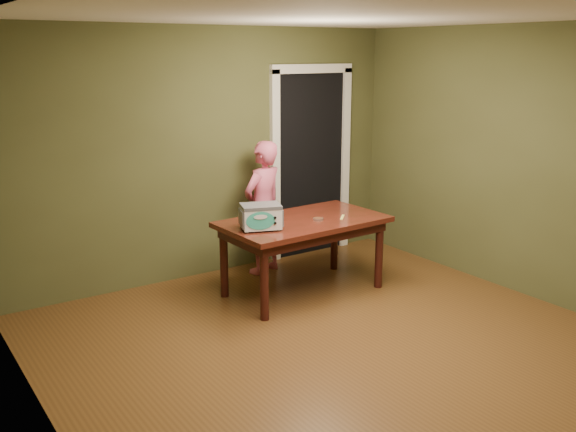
{
  "coord_description": "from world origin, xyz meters",
  "views": [
    {
      "loc": [
        -3.04,
        -3.47,
        2.35
      ],
      "look_at": [
        -0.02,
        1.0,
        0.95
      ],
      "focal_mm": 40.0,
      "sensor_mm": 36.0,
      "label": 1
    }
  ],
  "objects": [
    {
      "name": "dining_table",
      "position": [
        0.46,
        1.45,
        0.65
      ],
      "size": [
        1.63,
        0.96,
        0.75
      ],
      "rotation": [
        0.0,
        0.0,
        0.04
      ],
      "color": "#3A170D",
      "rests_on": "floor"
    },
    {
      "name": "doorway",
      "position": [
        1.3,
        2.78,
        1.06
      ],
      "size": [
        1.1,
        0.66,
        2.25
      ],
      "color": "black",
      "rests_on": "ground"
    },
    {
      "name": "spatula",
      "position": [
        0.82,
        1.29,
        0.75
      ],
      "size": [
        0.14,
        0.15,
        0.01
      ],
      "primitive_type": "cube",
      "rotation": [
        0.0,
        0.0,
        0.79
      ],
      "color": "#DED460",
      "rests_on": "dining_table"
    },
    {
      "name": "child",
      "position": [
        0.46,
        2.19,
        0.72
      ],
      "size": [
        0.6,
        0.48,
        1.44
      ],
      "primitive_type": "imported",
      "rotation": [
        0.0,
        0.0,
        3.43
      ],
      "color": "#D25677",
      "rests_on": "floor"
    },
    {
      "name": "toy_oven",
      "position": [
        -0.07,
        1.38,
        0.88
      ],
      "size": [
        0.43,
        0.36,
        0.23
      ],
      "rotation": [
        0.0,
        0.0,
        -0.35
      ],
      "color": "#4C4F54",
      "rests_on": "dining_table"
    },
    {
      "name": "floor",
      "position": [
        0.0,
        0.0,
        0.0
      ],
      "size": [
        5.0,
        5.0,
        0.0
      ],
      "primitive_type": "plane",
      "color": "brown",
      "rests_on": "ground"
    },
    {
      "name": "room_shell",
      "position": [
        0.0,
        0.0,
        1.71
      ],
      "size": [
        4.52,
        5.02,
        2.61
      ],
      "color": "#4B4F2A",
      "rests_on": "ground"
    },
    {
      "name": "baking_pan",
      "position": [
        0.57,
        1.34,
        0.76
      ],
      "size": [
        0.1,
        0.1,
        0.02
      ],
      "color": "silver",
      "rests_on": "dining_table"
    }
  ]
}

